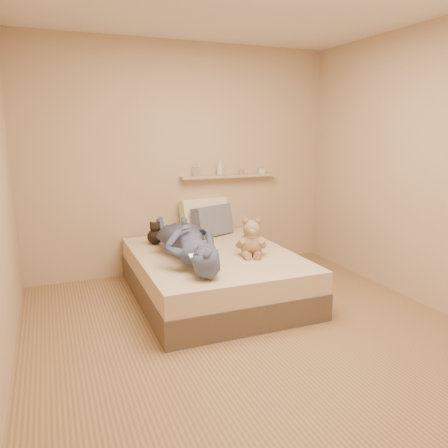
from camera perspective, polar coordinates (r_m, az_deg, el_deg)
name	(u,v)px	position (r m, az deg, el deg)	size (l,w,h in m)	color
room	(256,176)	(3.32, 4.23, 6.22)	(3.80, 3.80, 3.80)	#9C7651
bed	(214,275)	(4.40, -1.38, -6.63)	(1.50, 1.90, 0.45)	brown
game_console	(199,256)	(3.69, -3.35, -4.23)	(0.18, 0.11, 0.06)	#B5B9BC
teddy_bear	(251,240)	(4.20, 3.61, -2.12)	(0.30, 0.31, 0.38)	#A87D5C
dark_plush	(155,234)	(4.68, -9.01, -1.34)	(0.16, 0.16, 0.25)	black
pillow_cream	(205,216)	(5.11, -2.55, 1.00)	(0.55, 0.16, 0.40)	#F3E6C0
pillow_grey	(212,221)	(5.00, -1.52, 0.41)	(0.50, 0.14, 0.34)	slate
person	(187,241)	(4.12, -4.89, -2.18)	(0.53, 1.45, 0.35)	#475470
wall_shelf	(229,176)	(5.24, 0.71, 6.27)	(1.20, 0.12, 0.03)	tan
shelf_bottles	(227,170)	(5.21, 0.33, 7.12)	(0.94, 0.10, 0.18)	silver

